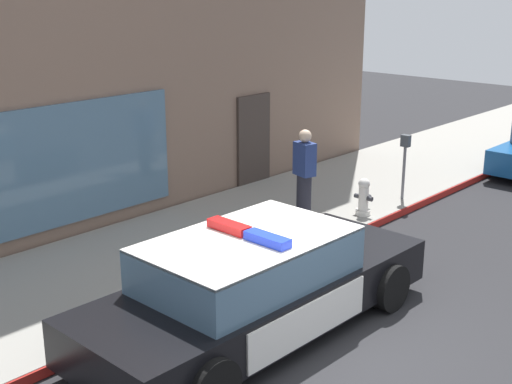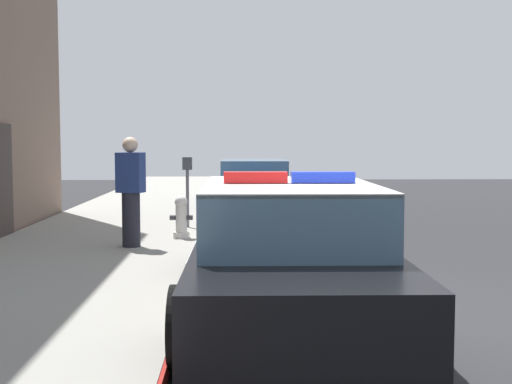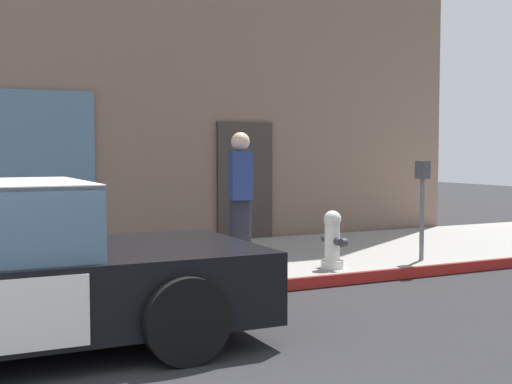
% 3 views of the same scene
% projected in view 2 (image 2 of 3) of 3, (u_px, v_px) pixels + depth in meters
% --- Properties ---
extents(ground, '(48.00, 48.00, 0.00)m').
position_uv_depth(ground, '(360.00, 309.00, 7.24)').
color(ground, '#262628').
extents(sidewalk, '(48.00, 3.45, 0.15)m').
position_uv_depth(sidewalk, '(20.00, 305.00, 7.12)').
color(sidewalk, gray).
rests_on(sidewalk, ground).
extents(curb_red_paint, '(28.80, 0.04, 0.14)m').
position_uv_depth(curb_red_paint, '(186.00, 303.00, 7.18)').
color(curb_red_paint, maroon).
rests_on(curb_red_paint, ground).
extents(police_cruiser, '(5.20, 2.12, 1.49)m').
position_uv_depth(police_cruiser, '(288.00, 250.00, 6.91)').
color(police_cruiser, black).
rests_on(police_cruiser, ground).
extents(fire_hydrant, '(0.34, 0.39, 0.73)m').
position_uv_depth(fire_hydrant, '(181.00, 217.00, 11.48)').
color(fire_hydrant, silver).
rests_on(fire_hydrant, sidewalk).
extents(car_down_street, '(4.65, 2.10, 1.29)m').
position_uv_depth(car_down_street, '(253.00, 184.00, 17.99)').
color(car_down_street, '#144C8C').
rests_on(car_down_street, ground).
extents(pedestrian_on_sidewalk, '(0.36, 0.45, 1.71)m').
position_uv_depth(pedestrian_on_sidewalk, '(131.00, 192.00, 10.48)').
color(pedestrian_on_sidewalk, '#23232D').
rests_on(pedestrian_on_sidewalk, sidewalk).
extents(parking_meter, '(0.12, 0.18, 1.34)m').
position_uv_depth(parking_meter, '(187.00, 179.00, 12.84)').
color(parking_meter, slate).
rests_on(parking_meter, sidewalk).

